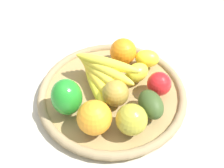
{
  "coord_description": "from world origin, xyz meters",
  "views": [
    {
      "loc": [
        -0.09,
        -0.46,
        0.56
      ],
      "look_at": [
        0.0,
        0.0,
        0.05
      ],
      "focal_mm": 40.29,
      "sensor_mm": 36.0,
      "label": 1
    }
  ],
  "objects_px": {
    "banana_bunch": "(102,75)",
    "lemon_1": "(147,58)",
    "apple_0": "(132,119)",
    "lemon_0": "(137,73)",
    "apple_2": "(159,84)",
    "orange_1": "(123,52)",
    "bell_pepper": "(67,97)",
    "apple_1": "(117,93)",
    "orange_0": "(94,117)",
    "avocado": "(151,104)"
  },
  "relations": [
    {
      "from": "banana_bunch",
      "to": "apple_2",
      "type": "xyz_separation_m",
      "value": [
        0.15,
        -0.05,
        -0.01
      ]
    },
    {
      "from": "banana_bunch",
      "to": "apple_2",
      "type": "bearing_deg",
      "value": -20.04
    },
    {
      "from": "banana_bunch",
      "to": "orange_1",
      "type": "xyz_separation_m",
      "value": [
        0.08,
        0.09,
        -0.0
      ]
    },
    {
      "from": "orange_0",
      "to": "bell_pepper",
      "type": "bearing_deg",
      "value": 130.03
    },
    {
      "from": "lemon_0",
      "to": "lemon_1",
      "type": "height_order",
      "value": "same"
    },
    {
      "from": "bell_pepper",
      "to": "orange_0",
      "type": "height_order",
      "value": "bell_pepper"
    },
    {
      "from": "banana_bunch",
      "to": "lemon_0",
      "type": "distance_m",
      "value": 0.1
    },
    {
      "from": "bell_pepper",
      "to": "lemon_1",
      "type": "distance_m",
      "value": 0.28
    },
    {
      "from": "lemon_0",
      "to": "apple_0",
      "type": "relative_size",
      "value": 0.94
    },
    {
      "from": "orange_1",
      "to": "lemon_1",
      "type": "bearing_deg",
      "value": -23.46
    },
    {
      "from": "lemon_0",
      "to": "lemon_1",
      "type": "relative_size",
      "value": 0.99
    },
    {
      "from": "banana_bunch",
      "to": "apple_0",
      "type": "height_order",
      "value": "banana_bunch"
    },
    {
      "from": "orange_1",
      "to": "bell_pepper",
      "type": "bearing_deg",
      "value": -139.36
    },
    {
      "from": "lemon_1",
      "to": "lemon_0",
      "type": "bearing_deg",
      "value": -131.06
    },
    {
      "from": "apple_1",
      "to": "avocado",
      "type": "xyz_separation_m",
      "value": [
        0.08,
        -0.05,
        -0.01
      ]
    },
    {
      "from": "apple_0",
      "to": "lemon_1",
      "type": "relative_size",
      "value": 1.05
    },
    {
      "from": "apple_0",
      "to": "lemon_0",
      "type": "bearing_deg",
      "value": 70.64
    },
    {
      "from": "apple_1",
      "to": "lemon_1",
      "type": "relative_size",
      "value": 0.97
    },
    {
      "from": "lemon_0",
      "to": "banana_bunch",
      "type": "bearing_deg",
      "value": -177.07
    },
    {
      "from": "apple_0",
      "to": "bell_pepper",
      "type": "bearing_deg",
      "value": 148.17
    },
    {
      "from": "banana_bunch",
      "to": "orange_1",
      "type": "distance_m",
      "value": 0.12
    },
    {
      "from": "lemon_0",
      "to": "orange_1",
      "type": "xyz_separation_m",
      "value": [
        -0.02,
        0.08,
        0.01
      ]
    },
    {
      "from": "bell_pepper",
      "to": "lemon_1",
      "type": "height_order",
      "value": "bell_pepper"
    },
    {
      "from": "apple_2",
      "to": "bell_pepper",
      "type": "xyz_separation_m",
      "value": [
        -0.25,
        -0.01,
        0.02
      ]
    },
    {
      "from": "lemon_0",
      "to": "lemon_1",
      "type": "distance_m",
      "value": 0.07
    },
    {
      "from": "lemon_1",
      "to": "bell_pepper",
      "type": "bearing_deg",
      "value": -153.25
    },
    {
      "from": "apple_1",
      "to": "orange_1",
      "type": "distance_m",
      "value": 0.16
    },
    {
      "from": "orange_1",
      "to": "avocado",
      "type": "distance_m",
      "value": 0.2
    },
    {
      "from": "apple_1",
      "to": "lemon_1",
      "type": "bearing_deg",
      "value": 46.06
    },
    {
      "from": "orange_1",
      "to": "orange_0",
      "type": "bearing_deg",
      "value": -118.25
    },
    {
      "from": "banana_bunch",
      "to": "apple_1",
      "type": "bearing_deg",
      "value": -66.56
    },
    {
      "from": "lemon_0",
      "to": "lemon_1",
      "type": "bearing_deg",
      "value": 48.94
    },
    {
      "from": "banana_bunch",
      "to": "lemon_1",
      "type": "xyz_separation_m",
      "value": [
        0.15,
        0.06,
        -0.01
      ]
    },
    {
      "from": "apple_0",
      "to": "apple_1",
      "type": "distance_m",
      "value": 0.09
    },
    {
      "from": "apple_2",
      "to": "apple_1",
      "type": "height_order",
      "value": "apple_1"
    },
    {
      "from": "avocado",
      "to": "orange_0",
      "type": "height_order",
      "value": "orange_0"
    },
    {
      "from": "bell_pepper",
      "to": "avocado",
      "type": "bearing_deg",
      "value": 74.03
    },
    {
      "from": "apple_2",
      "to": "orange_1",
      "type": "relative_size",
      "value": 0.81
    },
    {
      "from": "lemon_0",
      "to": "apple_2",
      "type": "height_order",
      "value": "apple_2"
    },
    {
      "from": "apple_0",
      "to": "apple_1",
      "type": "height_order",
      "value": "apple_0"
    },
    {
      "from": "apple_1",
      "to": "banana_bunch",
      "type": "bearing_deg",
      "value": 113.44
    },
    {
      "from": "orange_0",
      "to": "lemon_1",
      "type": "height_order",
      "value": "orange_0"
    },
    {
      "from": "banana_bunch",
      "to": "apple_2",
      "type": "distance_m",
      "value": 0.16
    },
    {
      "from": "orange_0",
      "to": "lemon_1",
      "type": "bearing_deg",
      "value": 45.98
    },
    {
      "from": "apple_2",
      "to": "apple_1",
      "type": "bearing_deg",
      "value": -174.2
    },
    {
      "from": "lemon_0",
      "to": "bell_pepper",
      "type": "xyz_separation_m",
      "value": [
        -0.2,
        -0.07,
        0.02
      ]
    },
    {
      "from": "avocado",
      "to": "orange_0",
      "type": "bearing_deg",
      "value": -171.57
    },
    {
      "from": "banana_bunch",
      "to": "apple_0",
      "type": "xyz_separation_m",
      "value": [
        0.05,
        -0.15,
        -0.0
      ]
    },
    {
      "from": "banana_bunch",
      "to": "bell_pepper",
      "type": "relative_size",
      "value": 1.98
    },
    {
      "from": "banana_bunch",
      "to": "orange_0",
      "type": "xyz_separation_m",
      "value": [
        -0.04,
        -0.14,
        0.0
      ]
    }
  ]
}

